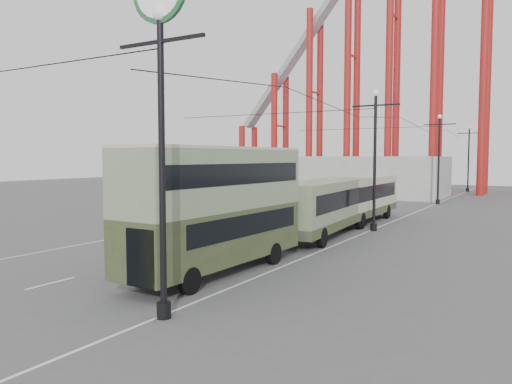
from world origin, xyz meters
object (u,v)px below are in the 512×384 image
Objects in this scene: lamp_post_near at (161,57)px; pedestrian at (226,242)px; single_decker_cream at (360,197)px; single_decker_green at (324,205)px; double_decker_bus at (217,203)px.

lamp_post_near reaches higher than pedestrian.
pedestrian is (-0.94, -16.78, -1.10)m from single_decker_cream.
single_decker_green is 7.58m from single_decker_cream.
double_decker_bus is 6.09× the size of pedestrian.
single_decker_cream is 16.85m from pedestrian.
single_decker_cream is at bearing 92.68° from double_decker_bus.
single_decker_green is at bearing 92.04° from double_decker_bus.
lamp_post_near reaches higher than single_decker_green.
single_decker_green is at bearing -110.35° from pedestrian.
single_decker_cream is at bearing 95.30° from lamp_post_near.
lamp_post_near is at bearing -85.58° from single_decker_cream.
single_decker_cream is 6.69× the size of pedestrian.
pedestrian is at bearing -101.39° from single_decker_green.
lamp_post_near is at bearing -69.04° from double_decker_bus.
lamp_post_near is at bearing 98.56° from pedestrian.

